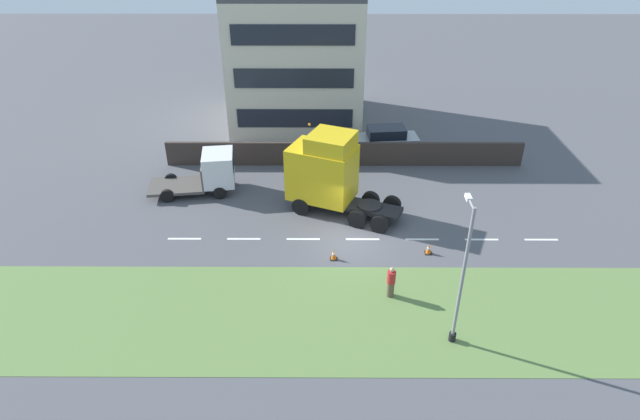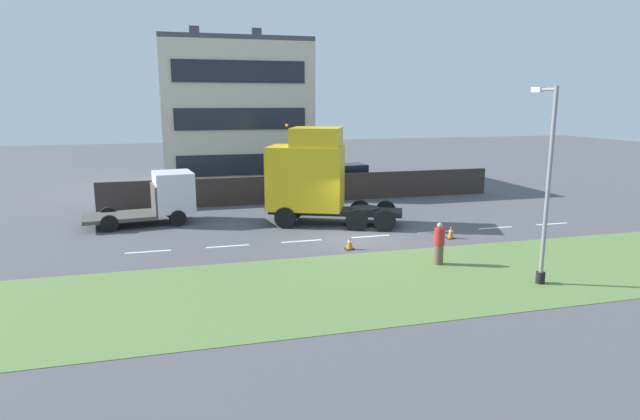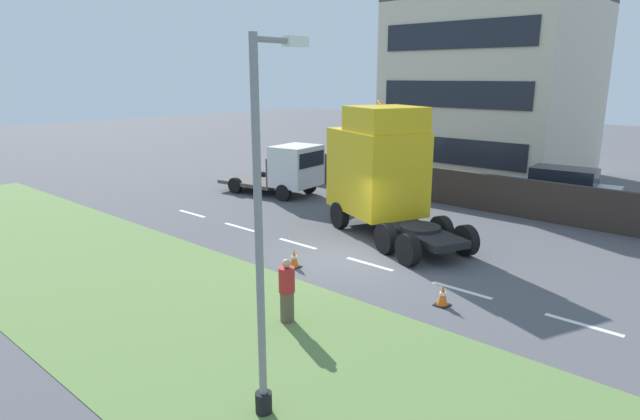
{
  "view_description": "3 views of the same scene",
  "coord_description": "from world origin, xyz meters",
  "views": [
    {
      "loc": [
        -23.77,
        1.49,
        16.19
      ],
      "look_at": [
        -1.76,
        1.59,
        2.89
      ],
      "focal_mm": 30.0,
      "sensor_mm": 36.0,
      "label": 1
    },
    {
      "loc": [
        -21.99,
        7.62,
        5.98
      ],
      "look_at": [
        0.24,
        1.6,
        1.29
      ],
      "focal_mm": 30.0,
      "sensor_mm": 36.0,
      "label": 2
    },
    {
      "loc": [
        -13.02,
        -10.25,
        5.82
      ],
      "look_at": [
        -2.32,
        -0.66,
        2.2
      ],
      "focal_mm": 30.0,
      "sensor_mm": 36.0,
      "label": 3
    }
  ],
  "objects": [
    {
      "name": "ground_plane",
      "position": [
        0.0,
        0.0,
        0.0
      ],
      "size": [
        120.0,
        120.0,
        0.0
      ],
      "primitive_type": "plane",
      "color": "#515156",
      "rests_on": "ground"
    },
    {
      "name": "traffic_cone_trailing",
      "position": [
        -1.27,
        -4.01,
        0.28
      ],
      "size": [
        0.36,
        0.36,
        0.58
      ],
      "color": "black",
      "rests_on": "ground"
    },
    {
      "name": "lamp_post",
      "position": [
        -7.38,
        -3.94,
        3.01
      ],
      "size": [
        1.27,
        0.3,
        6.46
      ],
      "color": "black",
      "rests_on": "ground"
    },
    {
      "name": "lane_markings",
      "position": [
        0.0,
        -0.7,
        0.0
      ],
      "size": [
        0.16,
        21.0,
        0.0
      ],
      "color": "white",
      "rests_on": "ground"
    },
    {
      "name": "parked_car",
      "position": [
        10.8,
        -2.89,
        0.97
      ],
      "size": [
        2.31,
        4.83,
        1.99
      ],
      "rotation": [
        0.0,
        0.0,
        0.1
      ],
      "color": "#9EA3A8",
      "rests_on": "ground"
    },
    {
      "name": "building_block",
      "position": [
        17.41,
        3.46,
        5.04
      ],
      "size": [
        9.69,
        9.78,
        11.17
      ],
      "color": "beige",
      "rests_on": "ground"
    },
    {
      "name": "pedestrian",
      "position": [
        -4.64,
        -1.67,
        0.78
      ],
      "size": [
        0.39,
        0.39,
        1.61
      ],
      "color": "brown",
      "rests_on": "ground"
    },
    {
      "name": "lorry_cab",
      "position": [
        3.19,
        1.25,
        2.38
      ],
      "size": [
        4.79,
        6.76,
        4.89
      ],
      "rotation": [
        0.0,
        0.0,
        -0.4
      ],
      "color": "black",
      "rests_on": "ground"
    },
    {
      "name": "traffic_cone_lead",
      "position": [
        -1.8,
        0.89,
        0.28
      ],
      "size": [
        0.36,
        0.36,
        0.58
      ],
      "color": "black",
      "rests_on": "ground"
    },
    {
      "name": "grass_verge",
      "position": [
        -6.0,
        0.0,
        0.01
      ],
      "size": [
        7.0,
        44.0,
        0.01
      ],
      "color": "#607F42",
      "rests_on": "ground"
    },
    {
      "name": "flatbed_truck",
      "position": [
        5.34,
        8.27,
        1.34
      ],
      "size": [
        2.91,
        5.47,
        2.54
      ],
      "rotation": [
        0.0,
        0.0,
        3.27
      ],
      "color": "silver",
      "rests_on": "ground"
    },
    {
      "name": "boundary_wall",
      "position": [
        9.0,
        0.0,
        0.82
      ],
      "size": [
        0.25,
        24.0,
        1.65
      ],
      "color": "#382D28",
      "rests_on": "ground"
    }
  ]
}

